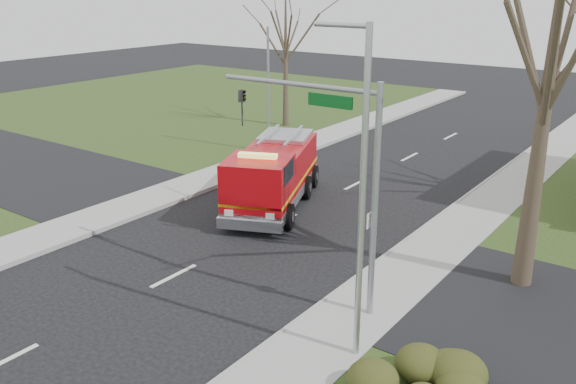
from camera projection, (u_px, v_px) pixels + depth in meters
The scene contains 10 objects.
ground at pixel (174, 276), 20.13m from camera, with size 120.00×120.00×0.00m, color black.
sidewalk_right at pixel (333, 334), 16.67m from camera, with size 2.40×80.00×0.15m, color gray.
sidewalk_left at pixel (61, 232), 23.55m from camera, with size 2.40×80.00×0.15m, color gray.
hedge_corner at pixel (413, 373), 14.18m from camera, with size 2.80×2.00×0.90m, color #2F3613.
bare_tree_near at pixel (553, 50), 17.05m from camera, with size 6.00×6.00×12.00m.
bare_tree_left at pixel (286, 42), 39.19m from camera, with size 4.50×4.50×9.00m.
traffic_signal_mast at pixel (335, 153), 16.86m from camera, with size 5.29×0.18×6.80m.
streetlight_pole at pixel (360, 191), 14.31m from camera, with size 1.48×0.16×8.40m.
utility_pole_far at pixel (268, 92), 33.49m from camera, with size 0.14×0.14×7.00m, color gray.
fire_engine at pixel (273, 176), 26.06m from camera, with size 5.21×7.78×2.98m.
Camera 1 is at (13.71, -12.47, 9.17)m, focal length 38.00 mm.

